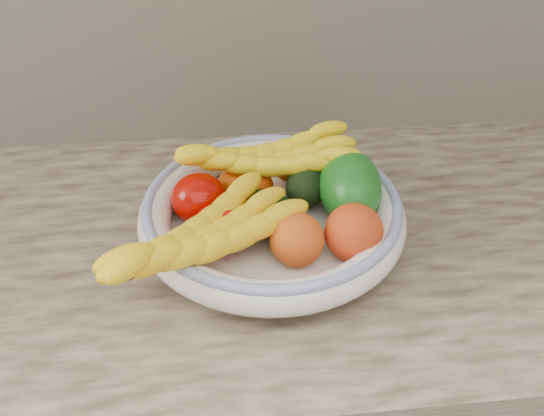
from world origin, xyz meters
The scene contains 14 objects.
kitchen_counter centered at (0.00, 1.69, 0.46)m, with size 2.44×0.66×1.40m.
fruit_bowl centered at (0.00, 1.66, 0.95)m, with size 0.39×0.39×0.08m.
clementine_back_left centered at (-0.05, 1.74, 0.95)m, with size 0.05×0.05×0.05m, color #F46005.
clementine_back_right centered at (0.04, 1.78, 0.95)m, with size 0.06×0.06×0.05m, color #E96404.
clementine_back_mid centered at (-0.02, 1.73, 0.95)m, with size 0.05×0.05×0.05m, color #E64A04.
tomato_left centered at (-0.11, 1.69, 0.96)m, with size 0.08×0.08×0.07m, color #9D0600.
tomato_near_left centered at (-0.08, 1.62, 0.96)m, with size 0.08×0.08×0.07m, color #BC0D05.
avocado_center centered at (0.00, 1.64, 0.96)m, with size 0.06×0.09×0.06m, color black.
avocado_right centered at (0.06, 1.71, 0.96)m, with size 0.06×0.09×0.06m, color black.
green_mango centered at (0.12, 1.68, 0.98)m, with size 0.09×0.14×0.10m, color #105713.
peach_front centered at (0.02, 1.58, 0.97)m, with size 0.07×0.07×0.07m, color orange.
peach_right centered at (0.10, 1.58, 0.97)m, with size 0.08×0.08×0.08m, color #DA5E16.
banana_bunch_back centered at (0.00, 1.74, 0.99)m, with size 0.29×0.11×0.08m, color yellow, non-canonical shape.
banana_bunch_front centered at (-0.10, 1.57, 0.98)m, with size 0.31×0.12×0.09m, color yellow, non-canonical shape.
Camera 1 is at (-0.07, 0.96, 1.49)m, focal length 40.00 mm.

